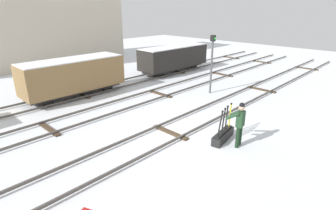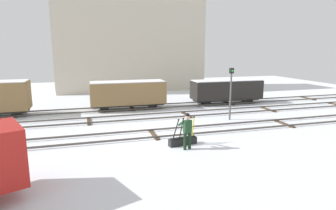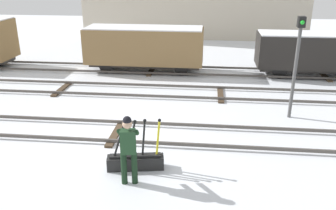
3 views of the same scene
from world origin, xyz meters
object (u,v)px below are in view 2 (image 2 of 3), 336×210
object	(u,v)px
switch_lever_frame	(183,140)
signal_post	(231,88)
rail_worker	(187,129)
freight_car_far_end	(226,90)
freight_car_mid_siding	(128,93)

from	to	relation	value
switch_lever_frame	signal_post	size ratio (longest dim) A/B	0.43
switch_lever_frame	rail_worker	bearing A→B (deg)	-101.76
switch_lever_frame	rail_worker	xyz separation A→B (m)	(-0.02, -0.69, 0.80)
freight_car_far_end	rail_worker	bearing A→B (deg)	-125.15
switch_lever_frame	signal_post	world-z (taller)	signal_post
rail_worker	signal_post	xyz separation A→B (m)	(4.91, 4.79, 1.18)
rail_worker	freight_car_mid_siding	bearing A→B (deg)	87.78
rail_worker	signal_post	bearing A→B (deg)	34.59
switch_lever_frame	rail_worker	size ratio (longest dim) A/B	0.85
signal_post	freight_car_mid_siding	world-z (taller)	signal_post
signal_post	freight_car_far_end	xyz separation A→B (m)	(2.60, 5.54, -0.97)
freight_car_far_end	freight_car_mid_siding	bearing A→B (deg)	-179.15
freight_car_mid_siding	switch_lever_frame	bearing A→B (deg)	-81.47
freight_car_mid_siding	rail_worker	bearing A→B (deg)	-82.14
freight_car_far_end	freight_car_mid_siding	size ratio (longest dim) A/B	1.06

